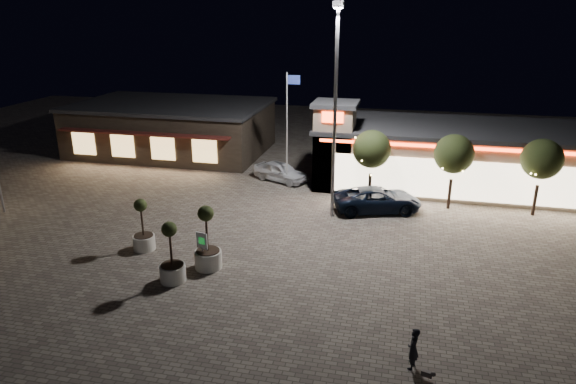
% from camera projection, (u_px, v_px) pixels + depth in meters
% --- Properties ---
extents(ground, '(90.00, 90.00, 0.00)m').
position_uv_depth(ground, '(265.00, 274.00, 24.45)').
color(ground, slate).
rests_on(ground, ground).
extents(retail_building, '(20.40, 8.40, 6.10)m').
position_uv_depth(retail_building, '(455.00, 155.00, 36.17)').
color(retail_building, gray).
rests_on(retail_building, ground).
extents(restaurant_building, '(16.40, 11.00, 4.30)m').
position_uv_depth(restaurant_building, '(172.00, 127.00, 45.05)').
color(restaurant_building, '#382D23').
rests_on(restaurant_building, ground).
extents(floodlight_pole, '(0.60, 0.40, 12.38)m').
position_uv_depth(floodlight_pole, '(335.00, 101.00, 29.00)').
color(floodlight_pole, gray).
rests_on(floodlight_pole, ground).
extents(flagpole, '(0.95, 0.10, 8.00)m').
position_uv_depth(flagpole, '(288.00, 120.00, 35.19)').
color(flagpole, white).
rests_on(flagpole, ground).
extents(string_tree_a, '(2.42, 2.42, 4.79)m').
position_uv_depth(string_tree_a, '(372.00, 149.00, 32.48)').
color(string_tree_a, '#332319').
rests_on(string_tree_a, ground).
extents(string_tree_b, '(2.42, 2.42, 4.79)m').
position_uv_depth(string_tree_b, '(454.00, 154.00, 31.41)').
color(string_tree_b, '#332319').
rests_on(string_tree_b, ground).
extents(string_tree_c, '(2.42, 2.42, 4.79)m').
position_uv_depth(string_tree_c, '(542.00, 159.00, 30.34)').
color(string_tree_c, '#332319').
rests_on(string_tree_c, ground).
extents(pickup_truck, '(5.91, 3.99, 1.50)m').
position_uv_depth(pickup_truck, '(377.00, 199.00, 31.96)').
color(pickup_truck, black).
rests_on(pickup_truck, ground).
extents(white_sedan, '(4.54, 3.27, 1.44)m').
position_uv_depth(white_sedan, '(281.00, 171.00, 37.59)').
color(white_sedan, silver).
rests_on(white_sedan, ground).
extents(pedestrian, '(0.52, 0.66, 1.58)m').
position_uv_depth(pedestrian, '(413.00, 349.00, 17.83)').
color(pedestrian, black).
rests_on(pedestrian, ground).
extents(dog, '(0.50, 0.28, 0.27)m').
position_uv_depth(dog, '(429.00, 374.00, 17.38)').
color(dog, '#59514C').
rests_on(dog, ground).
extents(planter_left, '(1.15, 1.15, 2.82)m').
position_uv_depth(planter_left, '(143.00, 234.00, 26.75)').
color(planter_left, silver).
rests_on(planter_left, ground).
extents(planter_mid, '(1.21, 1.21, 2.96)m').
position_uv_depth(planter_mid, '(172.00, 263.00, 23.59)').
color(planter_mid, silver).
rests_on(planter_mid, ground).
extents(planter_right, '(1.32, 1.32, 3.24)m').
position_uv_depth(planter_right, '(208.00, 249.00, 24.78)').
color(planter_right, silver).
rests_on(planter_right, ground).
extents(valet_sign, '(0.62, 0.22, 1.90)m').
position_uv_depth(valet_sign, '(202.00, 244.00, 24.58)').
color(valet_sign, gray).
rests_on(valet_sign, ground).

